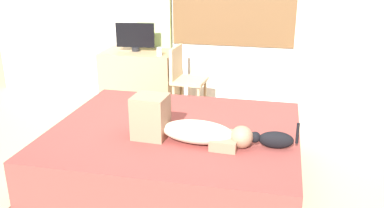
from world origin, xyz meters
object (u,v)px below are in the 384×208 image
at_px(person_lying, 185,127).
at_px(desk, 140,80).
at_px(cup, 159,52).
at_px(chair_by_desk, 184,76).
at_px(tv_monitor, 135,37).
at_px(bed, 176,156).
at_px(cat, 274,139).

xyz_separation_m(person_lying, desk, (-1.06, 1.97, -0.26)).
xyz_separation_m(person_lying, cup, (-0.74, 1.80, 0.16)).
xyz_separation_m(cup, chair_by_desk, (0.30, -0.02, -0.28)).
bearing_deg(tv_monitor, bed, -61.24).
xyz_separation_m(desk, chair_by_desk, (0.63, -0.19, 0.14)).
relative_size(person_lying, tv_monitor, 1.96).
bearing_deg(tv_monitor, cup, -25.80).
xyz_separation_m(bed, tv_monitor, (-0.96, 1.75, 0.67)).
bearing_deg(person_lying, chair_by_desk, 103.87).
bearing_deg(desk, cat, -48.35).
bearing_deg(desk, bed, -62.15).
bearing_deg(person_lying, cat, 1.85).
relative_size(cat, desk, 0.40).
relative_size(bed, cup, 21.23).
relative_size(tv_monitor, chair_by_desk, 0.56).
xyz_separation_m(cat, chair_by_desk, (-1.11, 1.76, -0.08)).
bearing_deg(cup, person_lying, -67.58).
relative_size(desk, tv_monitor, 1.87).
height_order(bed, chair_by_desk, chair_by_desk).
distance_m(person_lying, cat, 0.67).
height_order(cat, tv_monitor, tv_monitor).
bearing_deg(cup, bed, -69.10).
distance_m(bed, person_lying, 0.46).
relative_size(bed, person_lying, 2.22).
bearing_deg(chair_by_desk, cat, -57.73).
bearing_deg(bed, tv_monitor, 118.76).
relative_size(bed, cat, 5.82).
bearing_deg(chair_by_desk, person_lying, -76.13).
height_order(person_lying, cup, person_lying).
distance_m(desk, tv_monitor, 0.55).
distance_m(cat, desk, 2.62).
distance_m(tv_monitor, cup, 0.42).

